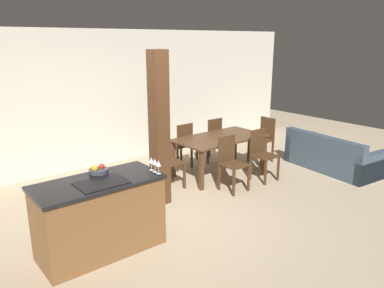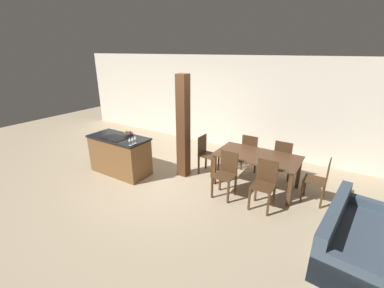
% 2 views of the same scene
% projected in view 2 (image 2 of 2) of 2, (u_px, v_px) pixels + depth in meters
% --- Properties ---
extents(ground_plane, '(16.00, 16.00, 0.00)m').
position_uv_depth(ground_plane, '(166.00, 180.00, 5.93)').
color(ground_plane, tan).
extents(wall_back, '(11.20, 0.08, 2.70)m').
position_uv_depth(wall_back, '(222.00, 102.00, 7.72)').
color(wall_back, silver).
rests_on(wall_back, ground_plane).
extents(kitchen_island, '(1.49, 0.70, 0.93)m').
position_uv_depth(kitchen_island, '(120.00, 155.00, 6.17)').
color(kitchen_island, brown).
rests_on(kitchen_island, ground_plane).
extents(fruit_bowl, '(0.24, 0.24, 0.12)m').
position_uv_depth(fruit_bowl, '(128.00, 134.00, 6.10)').
color(fruit_bowl, '#383D47').
rests_on(fruit_bowl, kitchen_island).
extents(wine_glass_near, '(0.06, 0.06, 0.17)m').
position_uv_depth(wine_glass_near, '(130.00, 140.00, 5.41)').
color(wine_glass_near, silver).
rests_on(wine_glass_near, kitchen_island).
extents(wine_glass_middle, '(0.06, 0.06, 0.17)m').
position_uv_depth(wine_glass_middle, '(132.00, 139.00, 5.47)').
color(wine_glass_middle, silver).
rests_on(wine_glass_middle, kitchen_island).
extents(wine_glass_far, '(0.06, 0.06, 0.17)m').
position_uv_depth(wine_glass_far, '(135.00, 138.00, 5.53)').
color(wine_glass_far, silver).
rests_on(wine_glass_far, kitchen_island).
extents(dining_table, '(1.74, 0.95, 0.73)m').
position_uv_depth(dining_table, '(257.00, 159.00, 5.49)').
color(dining_table, '#51331E').
rests_on(dining_table, ground_plane).
extents(dining_chair_near_left, '(0.40, 0.40, 0.93)m').
position_uv_depth(dining_chair_near_left, '(226.00, 173.00, 5.18)').
color(dining_chair_near_left, '#472D19').
rests_on(dining_chair_near_left, ground_plane).
extents(dining_chair_near_right, '(0.40, 0.40, 0.93)m').
position_uv_depth(dining_chair_near_right, '(264.00, 183.00, 4.78)').
color(dining_chair_near_right, '#472D19').
rests_on(dining_chair_near_right, ground_plane).
extents(dining_chair_far_left, '(0.40, 0.40, 0.93)m').
position_uv_depth(dining_chair_far_left, '(251.00, 151.00, 6.29)').
color(dining_chair_far_left, '#472D19').
rests_on(dining_chair_far_left, ground_plane).
extents(dining_chair_far_right, '(0.40, 0.40, 0.93)m').
position_uv_depth(dining_chair_far_right, '(283.00, 158.00, 5.89)').
color(dining_chair_far_right, '#472D19').
rests_on(dining_chair_far_right, ground_plane).
extents(dining_chair_head_end, '(0.40, 0.40, 0.93)m').
position_uv_depth(dining_chair_head_end, '(206.00, 154.00, 6.16)').
color(dining_chair_head_end, '#472D19').
rests_on(dining_chair_head_end, ground_plane).
extents(dining_chair_foot_end, '(0.40, 0.40, 0.93)m').
position_uv_depth(dining_chair_foot_end, '(319.00, 180.00, 4.91)').
color(dining_chair_foot_end, '#472D19').
rests_on(dining_chair_foot_end, ground_plane).
extents(couch, '(1.01, 1.87, 0.73)m').
position_uv_depth(couch, '(353.00, 240.00, 3.71)').
color(couch, '#3D4C5B').
rests_on(couch, ground_plane).
extents(timber_post, '(0.24, 0.24, 2.37)m').
position_uv_depth(timber_post, '(183.00, 127.00, 5.81)').
color(timber_post, '#4C2D19').
rests_on(timber_post, ground_plane).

